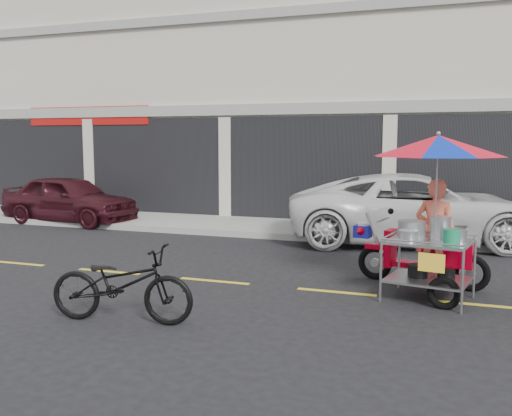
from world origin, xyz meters
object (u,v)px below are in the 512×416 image
(near_bicycle, at_px, (122,284))
(food_vendor_rig, at_px, (434,193))
(white_pickup, at_px, (417,209))
(maroon_sedan, at_px, (69,199))

(near_bicycle, relative_size, food_vendor_rig, 0.77)
(white_pickup, bearing_deg, near_bicycle, 145.15)
(white_pickup, distance_m, food_vendor_rig, 4.32)
(near_bicycle, xyz_separation_m, food_vendor_rig, (3.60, 2.65, 1.02))
(white_pickup, bearing_deg, food_vendor_rig, 176.21)
(maroon_sedan, distance_m, near_bicycle, 9.26)
(maroon_sedan, distance_m, white_pickup, 9.21)
(maroon_sedan, xyz_separation_m, food_vendor_rig, (9.73, -4.29, 0.85))
(near_bicycle, distance_m, food_vendor_rig, 4.58)
(maroon_sedan, relative_size, near_bicycle, 2.09)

